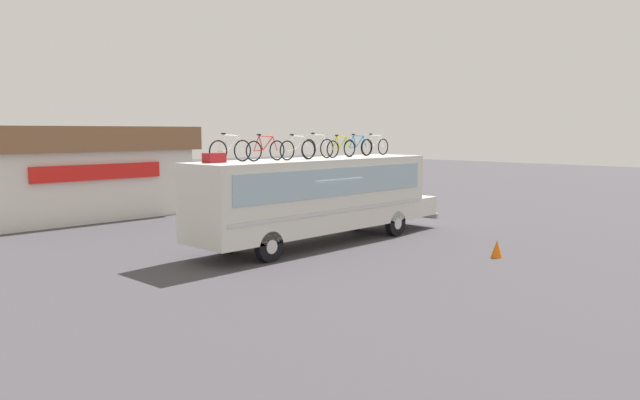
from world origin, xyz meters
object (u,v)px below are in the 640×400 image
(rooftop_bicycle_1, at_px, (230,150))
(traffic_cone, at_px, (497,249))
(rooftop_bicycle_2, at_px, (266,150))
(rooftop_bicycle_6, at_px, (358,147))
(rooftop_bicycle_7, at_px, (375,146))
(bus, at_px, (319,195))
(luggage_bag_1, at_px, (214,158))
(rooftop_bicycle_3, at_px, (298,149))
(rooftop_bicycle_4, at_px, (318,148))
(rooftop_bicycle_5, at_px, (341,148))

(rooftop_bicycle_1, xyz_separation_m, traffic_cone, (6.08, -6.31, -3.27))
(rooftop_bicycle_1, distance_m, traffic_cone, 9.35)
(rooftop_bicycle_2, bearing_deg, traffic_cone, -51.59)
(rooftop_bicycle_6, xyz_separation_m, rooftop_bicycle_7, (1.23, 0.10, 0.00))
(bus, distance_m, rooftop_bicycle_2, 3.06)
(luggage_bag_1, distance_m, rooftop_bicycle_7, 8.21)
(rooftop_bicycle_3, bearing_deg, rooftop_bicycle_4, 10.56)
(rooftop_bicycle_5, xyz_separation_m, traffic_cone, (1.05, -5.98, -3.24))
(rooftop_bicycle_5, height_order, rooftop_bicycle_6, rooftop_bicycle_6)
(rooftop_bicycle_7, bearing_deg, rooftop_bicycle_1, -179.60)
(rooftop_bicycle_7, xyz_separation_m, traffic_cone, (-1.50, -6.36, -3.25))
(luggage_bag_1, distance_m, traffic_cone, 9.72)
(rooftop_bicycle_1, distance_m, rooftop_bicycle_6, 6.34)
(rooftop_bicycle_2, height_order, rooftop_bicycle_6, rooftop_bicycle_2)
(rooftop_bicycle_2, xyz_separation_m, rooftop_bicycle_5, (3.75, -0.07, -0.02))
(luggage_bag_1, relative_size, rooftop_bicycle_1, 0.37)
(bus, height_order, rooftop_bicycle_5, rooftop_bicycle_5)
(rooftop_bicycle_2, xyz_separation_m, rooftop_bicycle_4, (2.52, -0.02, 0.01))
(rooftop_bicycle_2, distance_m, rooftop_bicycle_5, 3.75)
(rooftop_bicycle_6, relative_size, rooftop_bicycle_7, 0.98)
(rooftop_bicycle_3, bearing_deg, rooftop_bicycle_5, 4.18)
(rooftop_bicycle_4, relative_size, traffic_cone, 2.88)
(rooftop_bicycle_6, bearing_deg, traffic_cone, -92.40)
(rooftop_bicycle_4, relative_size, rooftop_bicycle_5, 1.04)
(bus, height_order, luggage_bag_1, luggage_bag_1)
(rooftop_bicycle_2, bearing_deg, rooftop_bicycle_4, -0.47)
(rooftop_bicycle_4, bearing_deg, rooftop_bicycle_1, 175.84)
(rooftop_bicycle_2, xyz_separation_m, rooftop_bicycle_3, (1.27, -0.26, -0.00))
(luggage_bag_1, bearing_deg, bus, -4.57)
(rooftop_bicycle_1, bearing_deg, traffic_cone, -46.06)
(luggage_bag_1, height_order, rooftop_bicycle_5, rooftop_bicycle_5)
(rooftop_bicycle_3, height_order, rooftop_bicycle_7, rooftop_bicycle_7)
(bus, relative_size, luggage_bag_1, 18.62)
(rooftop_bicycle_3, distance_m, rooftop_bicycle_4, 1.28)
(rooftop_bicycle_1, distance_m, rooftop_bicycle_4, 3.81)
(rooftop_bicycle_7, bearing_deg, traffic_cone, -103.23)
(luggage_bag_1, relative_size, rooftop_bicycle_7, 0.36)
(rooftop_bicycle_6, bearing_deg, rooftop_bicycle_2, -177.69)
(rooftop_bicycle_1, distance_m, rooftop_bicycle_7, 7.58)
(rooftop_bicycle_2, bearing_deg, bus, -1.64)
(rooftop_bicycle_1, height_order, rooftop_bicycle_4, same)
(rooftop_bicycle_4, height_order, rooftop_bicycle_5, rooftop_bicycle_4)
(bus, bearing_deg, luggage_bag_1, 175.43)
(bus, relative_size, rooftop_bicycle_7, 6.68)
(rooftop_bicycle_7, height_order, traffic_cone, rooftop_bicycle_7)
(traffic_cone, bearing_deg, luggage_bag_1, 136.66)
(luggage_bag_1, xyz_separation_m, traffic_cone, (6.71, -6.34, -3.03))
(rooftop_bicycle_2, bearing_deg, luggage_bag_1, 171.61)
(rooftop_bicycle_5, xyz_separation_m, rooftop_bicycle_7, (2.55, 0.38, 0.02))
(rooftop_bicycle_4, bearing_deg, rooftop_bicycle_6, 5.06)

